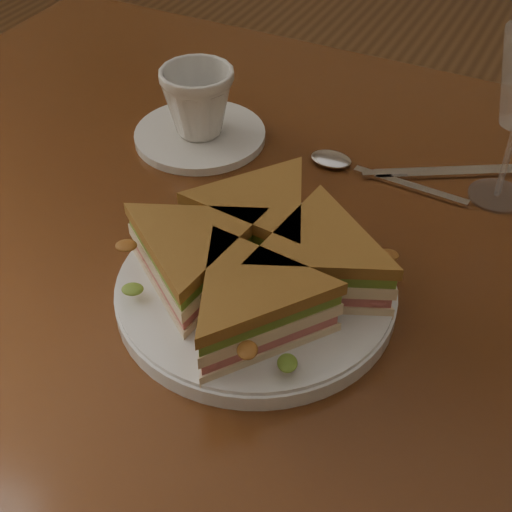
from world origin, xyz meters
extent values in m
cube|color=#3D1E0D|center=(0.00, 0.00, 0.73)|extent=(1.20, 0.80, 0.04)
cylinder|color=#371E10|center=(-0.54, 0.34, 0.35)|extent=(0.06, 0.06, 0.71)
cylinder|color=white|center=(-0.01, -0.11, 0.76)|extent=(0.25, 0.25, 0.02)
cube|color=silver|center=(0.07, 0.12, 0.75)|extent=(0.13, 0.02, 0.00)
ellipsoid|color=silver|center=(-0.03, 0.12, 0.76)|extent=(0.05, 0.03, 0.01)
cube|color=silver|center=(0.11, 0.17, 0.75)|extent=(0.18, 0.11, 0.00)
cube|color=silver|center=(0.04, 0.12, 0.75)|extent=(0.05, 0.03, 0.00)
cylinder|color=white|center=(0.16, 0.14, 0.75)|extent=(0.06, 0.06, 0.00)
cylinder|color=white|center=(0.16, 0.14, 0.80)|extent=(0.01, 0.01, 0.09)
cylinder|color=white|center=(-0.19, 0.10, 0.76)|extent=(0.16, 0.16, 0.01)
imported|color=white|center=(-0.19, 0.10, 0.80)|extent=(0.09, 0.09, 0.08)
camera|label=1|loc=(0.20, -0.52, 1.21)|focal=50.00mm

